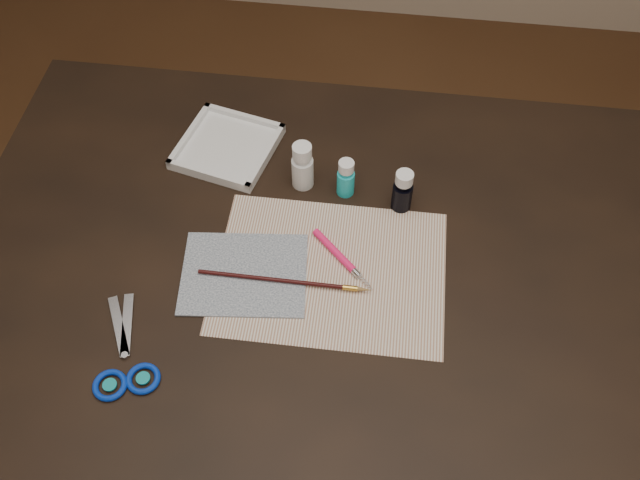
# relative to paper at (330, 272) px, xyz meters

# --- Properties ---
(ground) EXTENTS (3.50, 3.50, 0.02)m
(ground) POSITION_rel_paper_xyz_m (-0.02, 0.03, -0.76)
(ground) COLOR #422614
(ground) RESTS_ON ground
(table) EXTENTS (1.30, 0.90, 0.75)m
(table) POSITION_rel_paper_xyz_m (-0.02, 0.03, -0.38)
(table) COLOR black
(table) RESTS_ON ground
(paper) EXTENTS (0.40, 0.30, 0.00)m
(paper) POSITION_rel_paper_xyz_m (0.00, 0.00, 0.00)
(paper) COLOR silver
(paper) RESTS_ON table
(canvas) EXTENTS (0.23, 0.19, 0.00)m
(canvas) POSITION_rel_paper_xyz_m (-0.15, -0.03, 0.00)
(canvas) COLOR #11213A
(canvas) RESTS_ON paper
(paint_bottle_white) EXTENTS (0.05, 0.05, 0.10)m
(paint_bottle_white) POSITION_rel_paper_xyz_m (-0.08, 0.19, 0.05)
(paint_bottle_white) COLOR silver
(paint_bottle_white) RESTS_ON table
(paint_bottle_cyan) EXTENTS (0.04, 0.04, 0.08)m
(paint_bottle_cyan) POSITION_rel_paper_xyz_m (0.01, 0.18, 0.04)
(paint_bottle_cyan) COLOR #1CB7C3
(paint_bottle_cyan) RESTS_ON table
(paint_bottle_navy) EXTENTS (0.04, 0.04, 0.09)m
(paint_bottle_navy) POSITION_rel_paper_xyz_m (0.11, 0.16, 0.04)
(paint_bottle_navy) COLOR black
(paint_bottle_navy) RESTS_ON table
(paintbrush) EXTENTS (0.30, 0.01, 0.01)m
(paintbrush) POSITION_rel_paper_xyz_m (-0.07, -0.03, 0.01)
(paintbrush) COLOR black
(paintbrush) RESTS_ON canvas
(craft_knife) EXTENTS (0.12, 0.12, 0.01)m
(craft_knife) POSITION_rel_paper_xyz_m (0.02, 0.02, 0.01)
(craft_knife) COLOR #FD1C63
(craft_knife) RESTS_ON paper
(scissors) EXTENTS (0.19, 0.24, 0.01)m
(scissors) POSITION_rel_paper_xyz_m (-0.32, -0.19, 0.00)
(scissors) COLOR silver
(scissors) RESTS_ON table
(palette_tray) EXTENTS (0.21, 0.21, 0.02)m
(palette_tray) POSITION_rel_paper_xyz_m (-0.23, 0.26, 0.01)
(palette_tray) COLOR white
(palette_tray) RESTS_ON table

